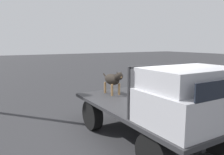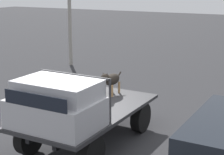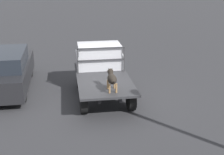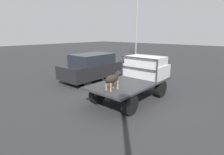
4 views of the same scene
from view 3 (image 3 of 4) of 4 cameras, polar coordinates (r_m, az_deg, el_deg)
ground_plane at (r=11.86m, az=-1.61°, el=-3.63°), size 80.00×80.00×0.00m
flatbed_truck at (r=11.64m, az=-1.64°, el=-0.94°), size 3.86×1.95×0.82m
truck_cab at (r=12.57m, az=-2.39°, el=3.95°), size 1.26×1.83×0.97m
truck_headboard at (r=11.88m, az=-2.02°, el=3.91°), size 0.04×1.83×0.98m
dog at (r=10.23m, az=-0.06°, el=-0.12°), size 1.02×0.30×0.68m
parked_sedan at (r=13.01m, az=-18.97°, el=1.23°), size 4.42×1.84×1.61m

